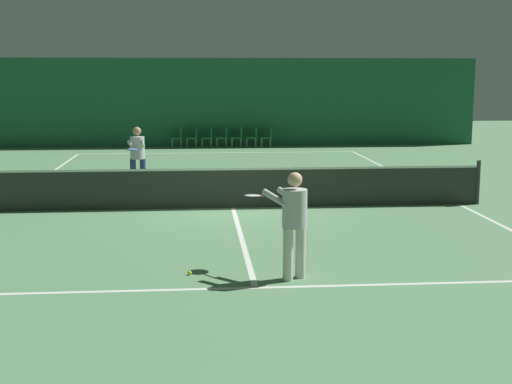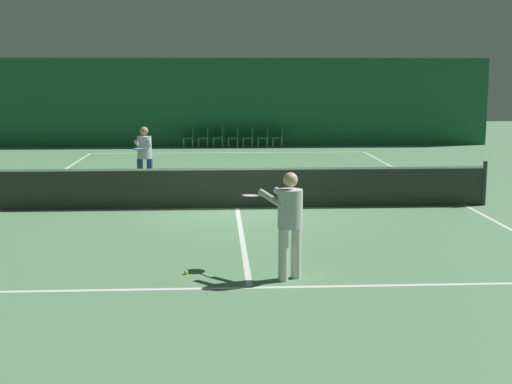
{
  "view_description": "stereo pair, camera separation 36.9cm",
  "coord_description": "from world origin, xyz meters",
  "px_view_note": "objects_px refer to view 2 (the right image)",
  "views": [
    {
      "loc": [
        -0.84,
        -16.55,
        3.14
      ],
      "look_at": [
        0.25,
        -3.48,
        0.96
      ],
      "focal_mm": 50.0,
      "sensor_mm": 36.0,
      "label": 1
    },
    {
      "loc": [
        -0.48,
        -16.57,
        3.14
      ],
      "look_at": [
        0.25,
        -3.48,
        0.96
      ],
      "focal_mm": 50.0,
      "sensor_mm": 36.0,
      "label": 2
    }
  ],
  "objects_px": {
    "courtside_chair_3": "(235,136)",
    "courtside_chair_5": "(264,136)",
    "player_far": "(144,153)",
    "courtside_chair_2": "(220,136)",
    "tennis_net": "(237,186)",
    "courtside_chair_0": "(190,136)",
    "courtside_chair_1": "(205,136)",
    "tennis_ball": "(186,272)",
    "player_near": "(288,217)",
    "courtside_chair_4": "(250,136)",
    "courtside_chair_6": "(279,136)"
  },
  "relations": [
    {
      "from": "courtside_chair_3",
      "to": "courtside_chair_5",
      "type": "relative_size",
      "value": 1.0
    },
    {
      "from": "player_far",
      "to": "courtside_chair_2",
      "type": "distance_m",
      "value": 11.22
    },
    {
      "from": "tennis_net",
      "to": "courtside_chair_3",
      "type": "distance_m",
      "value": 13.97
    },
    {
      "from": "courtside_chair_0",
      "to": "courtside_chair_1",
      "type": "relative_size",
      "value": 1.0
    },
    {
      "from": "courtside_chair_2",
      "to": "tennis_ball",
      "type": "relative_size",
      "value": 12.73
    },
    {
      "from": "tennis_net",
      "to": "courtside_chair_2",
      "type": "distance_m",
      "value": 13.97
    },
    {
      "from": "player_near",
      "to": "tennis_ball",
      "type": "distance_m",
      "value": 1.87
    },
    {
      "from": "courtside_chair_5",
      "to": "courtside_chair_0",
      "type": "bearing_deg",
      "value": -90.0
    },
    {
      "from": "courtside_chair_5",
      "to": "tennis_ball",
      "type": "relative_size",
      "value": 12.73
    },
    {
      "from": "player_near",
      "to": "courtside_chair_2",
      "type": "xyz_separation_m",
      "value": [
        -0.94,
        19.92,
        -0.49
      ]
    },
    {
      "from": "tennis_net",
      "to": "courtside_chair_4",
      "type": "relative_size",
      "value": 14.29
    },
    {
      "from": "tennis_net",
      "to": "courtside_chair_1",
      "type": "xyz_separation_m",
      "value": [
        -0.97,
        13.97,
        -0.03
      ]
    },
    {
      "from": "tennis_net",
      "to": "courtside_chair_1",
      "type": "relative_size",
      "value": 14.29
    },
    {
      "from": "courtside_chair_0",
      "to": "courtside_chair_6",
      "type": "bearing_deg",
      "value": 90.0
    },
    {
      "from": "courtside_chair_6",
      "to": "courtside_chair_5",
      "type": "bearing_deg",
      "value": -90.0
    },
    {
      "from": "courtside_chair_1",
      "to": "courtside_chair_2",
      "type": "distance_m",
      "value": 0.64
    },
    {
      "from": "courtside_chair_2",
      "to": "courtside_chair_1",
      "type": "bearing_deg",
      "value": -90.0
    },
    {
      "from": "player_near",
      "to": "courtside_chair_4",
      "type": "distance_m",
      "value": 19.93
    },
    {
      "from": "courtside_chair_1",
      "to": "courtside_chair_5",
      "type": "xyz_separation_m",
      "value": [
        2.55,
        0.0,
        0.0
      ]
    },
    {
      "from": "courtside_chair_1",
      "to": "player_near",
      "type": "bearing_deg",
      "value": 4.53
    },
    {
      "from": "courtside_chair_3",
      "to": "courtside_chair_5",
      "type": "xyz_separation_m",
      "value": [
        1.28,
        0.0,
        0.0
      ]
    },
    {
      "from": "player_far",
      "to": "courtside_chair_2",
      "type": "relative_size",
      "value": 2.03
    },
    {
      "from": "courtside_chair_1",
      "to": "courtside_chair_5",
      "type": "distance_m",
      "value": 2.55
    },
    {
      "from": "courtside_chair_4",
      "to": "tennis_ball",
      "type": "xyz_separation_m",
      "value": [
        -1.92,
        -19.6,
        -0.45
      ]
    },
    {
      "from": "player_far",
      "to": "courtside_chair_2",
      "type": "bearing_deg",
      "value": 170.65
    },
    {
      "from": "tennis_net",
      "to": "courtside_chair_3",
      "type": "xyz_separation_m",
      "value": [
        0.31,
        13.97,
        -0.03
      ]
    },
    {
      "from": "courtside_chair_2",
      "to": "courtside_chair_3",
      "type": "xyz_separation_m",
      "value": [
        0.64,
        0.0,
        0.0
      ]
    },
    {
      "from": "player_near",
      "to": "courtside_chair_2",
      "type": "distance_m",
      "value": 19.95
    },
    {
      "from": "courtside_chair_0",
      "to": "courtside_chair_6",
      "type": "xyz_separation_m",
      "value": [
        3.83,
        0.0,
        0.0
      ]
    },
    {
      "from": "courtside_chair_1",
      "to": "courtside_chair_4",
      "type": "relative_size",
      "value": 1.0
    },
    {
      "from": "courtside_chair_2",
      "to": "courtside_chair_3",
      "type": "bearing_deg",
      "value": 90.0
    },
    {
      "from": "tennis_net",
      "to": "courtside_chair_2",
      "type": "bearing_deg",
      "value": 91.35
    },
    {
      "from": "player_far",
      "to": "courtside_chair_5",
      "type": "height_order",
      "value": "player_far"
    },
    {
      "from": "courtside_chair_3",
      "to": "courtside_chair_4",
      "type": "distance_m",
      "value": 0.64
    },
    {
      "from": "courtside_chair_0",
      "to": "courtside_chair_3",
      "type": "distance_m",
      "value": 1.91
    },
    {
      "from": "player_near",
      "to": "player_far",
      "type": "xyz_separation_m",
      "value": [
        -3.06,
        8.91,
        0.02
      ]
    },
    {
      "from": "courtside_chair_3",
      "to": "courtside_chair_4",
      "type": "xyz_separation_m",
      "value": [
        0.64,
        0.0,
        0.0
      ]
    },
    {
      "from": "courtside_chair_1",
      "to": "courtside_chair_2",
      "type": "bearing_deg",
      "value": 90.0
    },
    {
      "from": "courtside_chair_4",
      "to": "courtside_chair_5",
      "type": "bearing_deg",
      "value": 90.0
    },
    {
      "from": "courtside_chair_0",
      "to": "courtside_chair_4",
      "type": "relative_size",
      "value": 1.0
    },
    {
      "from": "player_near",
      "to": "courtside_chair_2",
      "type": "bearing_deg",
      "value": -31.94
    },
    {
      "from": "player_far",
      "to": "courtside_chair_2",
      "type": "xyz_separation_m",
      "value": [
        2.12,
        11.01,
        -0.51
      ]
    },
    {
      "from": "player_near",
      "to": "courtside_chair_1",
      "type": "distance_m",
      "value": 19.99
    },
    {
      "from": "tennis_net",
      "to": "courtside_chair_0",
      "type": "relative_size",
      "value": 14.29
    },
    {
      "from": "tennis_net",
      "to": "courtside_chair_6",
      "type": "height_order",
      "value": "tennis_net"
    },
    {
      "from": "player_far",
      "to": "tennis_ball",
      "type": "relative_size",
      "value": 25.87
    },
    {
      "from": "courtside_chair_5",
      "to": "tennis_ball",
      "type": "bearing_deg",
      "value": -7.45
    },
    {
      "from": "courtside_chair_1",
      "to": "courtside_chair_6",
      "type": "height_order",
      "value": "same"
    },
    {
      "from": "player_far",
      "to": "courtside_chair_1",
      "type": "distance_m",
      "value": 11.12
    },
    {
      "from": "tennis_net",
      "to": "courtside_chair_4",
      "type": "height_order",
      "value": "tennis_net"
    }
  ]
}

